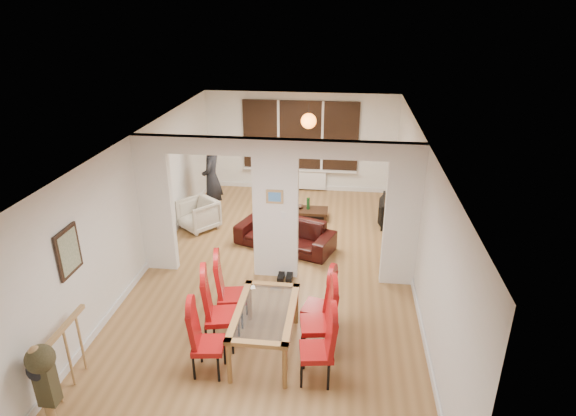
% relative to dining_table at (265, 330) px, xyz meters
% --- Properties ---
extents(floor, '(5.00, 9.00, 0.01)m').
position_rel_dining_table_xyz_m(floor, '(-0.16, 2.14, -0.35)').
color(floor, olive).
rests_on(floor, ground).
extents(room_walls, '(5.00, 9.00, 2.60)m').
position_rel_dining_table_xyz_m(room_walls, '(-0.16, 2.14, 0.95)').
color(room_walls, silver).
rests_on(room_walls, floor).
extents(divider_wall, '(5.00, 0.18, 2.60)m').
position_rel_dining_table_xyz_m(divider_wall, '(-0.16, 2.14, 0.95)').
color(divider_wall, white).
rests_on(divider_wall, floor).
extents(bay_window_blinds, '(3.00, 0.08, 1.80)m').
position_rel_dining_table_xyz_m(bay_window_blinds, '(-0.16, 6.58, 1.15)').
color(bay_window_blinds, black).
rests_on(bay_window_blinds, room_walls).
extents(radiator, '(1.40, 0.08, 0.50)m').
position_rel_dining_table_xyz_m(radiator, '(-0.16, 6.54, -0.05)').
color(radiator, white).
rests_on(radiator, floor).
extents(pendant_light, '(0.36, 0.36, 0.36)m').
position_rel_dining_table_xyz_m(pendant_light, '(0.14, 5.44, 1.80)').
color(pendant_light, orange).
rests_on(pendant_light, room_walls).
extents(stair_newel, '(0.40, 1.20, 1.10)m').
position_rel_dining_table_xyz_m(stair_newel, '(-2.41, -1.06, 0.20)').
color(stair_newel, '#A37C4B').
rests_on(stair_newel, floor).
extents(wall_poster, '(0.04, 0.52, 0.67)m').
position_rel_dining_table_xyz_m(wall_poster, '(-2.63, -0.26, 1.25)').
color(wall_poster, gray).
rests_on(wall_poster, room_walls).
extents(pillar_photo, '(0.30, 0.03, 0.25)m').
position_rel_dining_table_xyz_m(pillar_photo, '(-0.16, 2.05, 1.25)').
color(pillar_photo, '#4C8CD8').
rests_on(pillar_photo, divider_wall).
extents(dining_table, '(0.84, 1.49, 0.70)m').
position_rel_dining_table_xyz_m(dining_table, '(0.00, 0.00, 0.00)').
color(dining_table, olive).
rests_on(dining_table, floor).
extents(dining_chair_la, '(0.47, 0.47, 1.05)m').
position_rel_dining_table_xyz_m(dining_chair_la, '(-0.69, -0.53, 0.17)').
color(dining_chair_la, maroon).
rests_on(dining_chair_la, floor).
extents(dining_chair_lb, '(0.56, 0.56, 1.17)m').
position_rel_dining_table_xyz_m(dining_chair_lb, '(-0.65, 0.06, 0.24)').
color(dining_chair_lb, maroon).
rests_on(dining_chair_lb, floor).
extents(dining_chair_lc, '(0.52, 0.52, 1.12)m').
position_rel_dining_table_xyz_m(dining_chair_lc, '(-0.63, 0.62, 0.21)').
color(dining_chair_lc, maroon).
rests_on(dining_chair_lc, floor).
extents(dining_chair_ra, '(0.49, 0.49, 1.08)m').
position_rel_dining_table_xyz_m(dining_chair_ra, '(0.76, -0.50, 0.19)').
color(dining_chair_ra, maroon).
rests_on(dining_chair_ra, floor).
extents(dining_chair_rb, '(0.53, 0.53, 1.15)m').
position_rel_dining_table_xyz_m(dining_chair_rb, '(0.73, 0.04, 0.23)').
color(dining_chair_rb, maroon).
rests_on(dining_chair_rb, floor).
extents(dining_chair_rc, '(0.51, 0.51, 1.05)m').
position_rel_dining_table_xyz_m(dining_chair_rc, '(0.72, 0.51, 0.18)').
color(dining_chair_rc, maroon).
rests_on(dining_chair_rc, floor).
extents(sofa, '(2.17, 1.42, 0.59)m').
position_rel_dining_table_xyz_m(sofa, '(-0.14, 3.25, -0.05)').
color(sofa, black).
rests_on(sofa, floor).
extents(armchair, '(1.04, 1.04, 0.68)m').
position_rel_dining_table_xyz_m(armchair, '(-2.16, 3.88, -0.01)').
color(armchair, '#BBB19E').
rests_on(armchair, floor).
extents(person, '(0.69, 0.46, 1.87)m').
position_rel_dining_table_xyz_m(person, '(-2.02, 4.62, 0.58)').
color(person, black).
rests_on(person, floor).
extents(television, '(1.02, 0.21, 0.58)m').
position_rel_dining_table_xyz_m(television, '(1.84, 4.73, -0.06)').
color(television, black).
rests_on(television, floor).
extents(coffee_table, '(1.08, 0.68, 0.23)m').
position_rel_dining_table_xyz_m(coffee_table, '(0.18, 4.71, -0.23)').
color(coffee_table, black).
rests_on(coffee_table, floor).
extents(bottle, '(0.08, 0.08, 0.30)m').
position_rel_dining_table_xyz_m(bottle, '(0.22, 4.73, 0.03)').
color(bottle, '#143F19').
rests_on(bottle, coffee_table).
extents(bowl, '(0.23, 0.23, 0.06)m').
position_rel_dining_table_xyz_m(bowl, '(-0.01, 4.78, -0.09)').
color(bowl, black).
rests_on(bowl, coffee_table).
extents(shoes, '(0.26, 0.29, 0.11)m').
position_rel_dining_table_xyz_m(shoes, '(0.04, 1.94, -0.30)').
color(shoes, black).
rests_on(shoes, floor).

